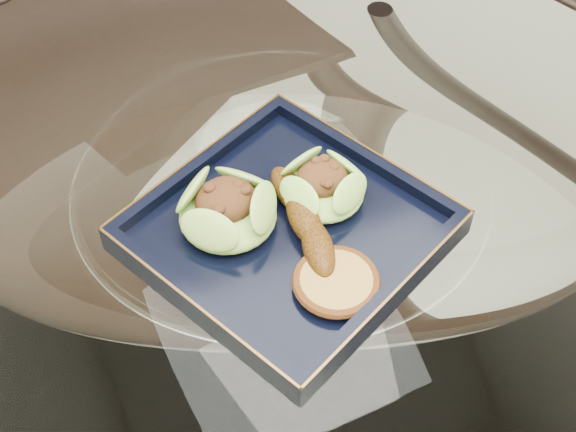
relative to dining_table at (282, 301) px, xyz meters
name	(u,v)px	position (x,y,z in m)	size (l,w,h in m)	color
dining_table	(282,301)	(0.00, 0.00, 0.00)	(1.13, 1.13, 0.77)	white
dining_chair	(137,82)	(-0.01, 0.56, -0.08)	(0.46, 0.46, 0.93)	black
navy_plate	(288,235)	(-0.01, -0.03, 0.17)	(0.27, 0.27, 0.02)	black
lettuce_wrap_left	(228,211)	(-0.06, 0.00, 0.20)	(0.10, 0.10, 0.04)	#588C28
lettuce_wrap_right	(323,188)	(0.04, -0.01, 0.20)	(0.09, 0.09, 0.03)	#6AB033
roasted_plantain	(304,219)	(0.01, -0.04, 0.20)	(0.15, 0.03, 0.03)	#64390A
crumb_patty	(336,283)	(0.00, -0.12, 0.19)	(0.07, 0.07, 0.01)	#BC913E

